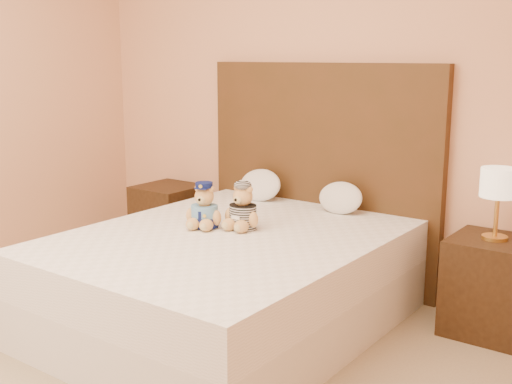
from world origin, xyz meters
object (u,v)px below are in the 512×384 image
teddy_prisoner (243,207)px  pillow_left (260,183)px  teddy_police (204,205)px  lamp (499,186)px  pillow_right (340,196)px  nightstand_left (169,220)px  nightstand_right (491,286)px  bed (229,280)px

teddy_prisoner → pillow_left: size_ratio=0.81×
teddy_police → lamp: bearing=10.5°
teddy_prisoner → pillow_left: (-0.37, 0.68, -0.02)m
lamp → pillow_right: bearing=178.3°
teddy_police → teddy_prisoner: teddy_police is taller
teddy_prisoner → pillow_left: bearing=116.3°
nightstand_left → pillow_left: pillow_left is taller
nightstand_right → pillow_left: size_ratio=1.66×
bed → lamp: 1.59m
lamp → teddy_prisoner: bearing=-152.5°
nightstand_left → pillow_right: 1.56m
nightstand_left → nightstand_right: (2.50, 0.00, 0.00)m
nightstand_right → pillow_right: size_ratio=1.79×
bed → lamp: bearing=32.6°
nightstand_left → pillow_right: pillow_right is taller
nightstand_left → teddy_prisoner: teddy_prisoner is taller
teddy_police → pillow_right: teddy_police is taller
pillow_left → pillow_right: pillow_left is taller
nightstand_left → pillow_left: (0.87, 0.03, 0.39)m
bed → pillow_right: size_ratio=6.51×
pillow_left → nightstand_left: bearing=-178.0°
bed → nightstand_right: size_ratio=3.64×
nightstand_left → lamp: bearing=0.0°
nightstand_right → pillow_left: (-1.63, 0.03, 0.39)m
bed → teddy_prisoner: 0.43m
nightstand_right → teddy_police: (-1.46, -0.77, 0.41)m
pillow_left → teddy_police: bearing=-77.7°
pillow_right → pillow_left: bearing=180.0°
nightstand_left → pillow_right: size_ratio=1.79×
pillow_left → pillow_right: bearing=0.0°
nightstand_left → teddy_police: size_ratio=2.04×
lamp → pillow_right: lamp is taller
teddy_prisoner → pillow_left: 0.78m
bed → pillow_left: bearing=114.5°
teddy_prisoner → teddy_police: bearing=-153.4°
teddy_police → teddy_prisoner: size_ratio=1.01×
nightstand_right → lamp: (-0.00, 0.00, 0.57)m
nightstand_right → teddy_prisoner: teddy_prisoner is taller
bed → nightstand_right: same height
bed → nightstand_left: (-1.25, 0.80, -0.00)m
teddy_prisoner → pillow_right: bearing=66.4°
bed → nightstand_left: size_ratio=3.64×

